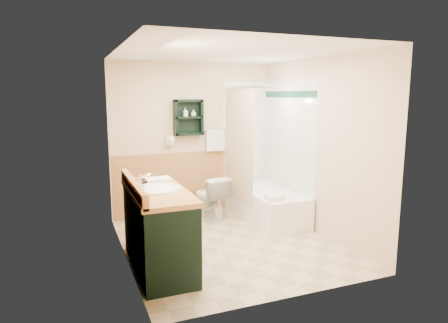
{
  "coord_description": "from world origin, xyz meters",
  "views": [
    {
      "loc": [
        -1.88,
        -4.53,
        1.9
      ],
      "look_at": [
        0.01,
        0.2,
        1.04
      ],
      "focal_mm": 32.0,
      "sensor_mm": 36.0,
      "label": 1
    }
  ],
  "objects_px": {
    "vanity_book": "(135,174)",
    "toilet": "(210,198)",
    "vanity": "(158,229)",
    "soap_bottle_a": "(185,115)",
    "bathtub": "(267,205)",
    "hair_dryer": "(170,141)",
    "soap_bottle_b": "(193,114)",
    "wall_shelf": "(188,117)"
  },
  "relations": [
    {
      "from": "hair_dryer",
      "to": "toilet",
      "type": "height_order",
      "value": "hair_dryer"
    },
    {
      "from": "bathtub",
      "to": "soap_bottle_a",
      "type": "distance_m",
      "value": 1.87
    },
    {
      "from": "hair_dryer",
      "to": "bathtub",
      "type": "bearing_deg",
      "value": -28.39
    },
    {
      "from": "vanity",
      "to": "bathtub",
      "type": "xyz_separation_m",
      "value": [
        1.92,
        1.09,
        -0.21
      ]
    },
    {
      "from": "vanity",
      "to": "soap_bottle_a",
      "type": "distance_m",
      "value": 2.28
    },
    {
      "from": "vanity_book",
      "to": "vanity",
      "type": "bearing_deg",
      "value": -92.29
    },
    {
      "from": "wall_shelf",
      "to": "soap_bottle_b",
      "type": "bearing_deg",
      "value": -3.57
    },
    {
      "from": "hair_dryer",
      "to": "soap_bottle_a",
      "type": "bearing_deg",
      "value": -6.87
    },
    {
      "from": "bathtub",
      "to": "soap_bottle_b",
      "type": "bearing_deg",
      "value": 144.01
    },
    {
      "from": "toilet",
      "to": "soap_bottle_b",
      "type": "distance_m",
      "value": 1.32
    },
    {
      "from": "vanity_book",
      "to": "soap_bottle_b",
      "type": "xyz_separation_m",
      "value": [
        1.14,
        1.38,
        0.61
      ]
    },
    {
      "from": "vanity_book",
      "to": "toilet",
      "type": "bearing_deg",
      "value": 14.83
    },
    {
      "from": "soap_bottle_a",
      "to": "hair_dryer",
      "type": "bearing_deg",
      "value": 173.13
    },
    {
      "from": "wall_shelf",
      "to": "toilet",
      "type": "bearing_deg",
      "value": -55.1
    },
    {
      "from": "wall_shelf",
      "to": "bathtub",
      "type": "height_order",
      "value": "wall_shelf"
    },
    {
      "from": "hair_dryer",
      "to": "vanity_book",
      "type": "xyz_separation_m",
      "value": [
        -0.76,
        -1.41,
        -0.2
      ]
    },
    {
      "from": "bathtub",
      "to": "vanity_book",
      "type": "xyz_separation_m",
      "value": [
        -2.08,
        -0.69,
        0.77
      ]
    },
    {
      "from": "hair_dryer",
      "to": "toilet",
      "type": "distance_m",
      "value": 1.07
    },
    {
      "from": "hair_dryer",
      "to": "vanity",
      "type": "xyz_separation_m",
      "value": [
        -0.59,
        -1.81,
        -0.75
      ]
    },
    {
      "from": "soap_bottle_b",
      "to": "wall_shelf",
      "type": "bearing_deg",
      "value": 176.43
    },
    {
      "from": "hair_dryer",
      "to": "soap_bottle_a",
      "type": "relative_size",
      "value": 1.8
    },
    {
      "from": "toilet",
      "to": "soap_bottle_a",
      "type": "height_order",
      "value": "soap_bottle_a"
    },
    {
      "from": "hair_dryer",
      "to": "vanity_book",
      "type": "bearing_deg",
      "value": -118.39
    },
    {
      "from": "soap_bottle_b",
      "to": "bathtub",
      "type": "bearing_deg",
      "value": -35.99
    },
    {
      "from": "wall_shelf",
      "to": "hair_dryer",
      "type": "bearing_deg",
      "value": 175.24
    },
    {
      "from": "soap_bottle_a",
      "to": "soap_bottle_b",
      "type": "distance_m",
      "value": 0.13
    },
    {
      "from": "bathtub",
      "to": "toilet",
      "type": "distance_m",
      "value": 0.89
    },
    {
      "from": "wall_shelf",
      "to": "soap_bottle_a",
      "type": "relative_size",
      "value": 4.13
    },
    {
      "from": "toilet",
      "to": "soap_bottle_b",
      "type": "height_order",
      "value": "soap_bottle_b"
    },
    {
      "from": "bathtub",
      "to": "toilet",
      "type": "xyz_separation_m",
      "value": [
        -0.8,
        0.37,
        0.1
      ]
    },
    {
      "from": "soap_bottle_b",
      "to": "soap_bottle_a",
      "type": "bearing_deg",
      "value": 180.0
    },
    {
      "from": "vanity",
      "to": "toilet",
      "type": "relative_size",
      "value": 2.06
    },
    {
      "from": "vanity",
      "to": "vanity_book",
      "type": "distance_m",
      "value": 0.7
    },
    {
      "from": "vanity",
      "to": "toilet",
      "type": "distance_m",
      "value": 1.84
    },
    {
      "from": "wall_shelf",
      "to": "toilet",
      "type": "relative_size",
      "value": 0.81
    },
    {
      "from": "vanity_book",
      "to": "bathtub",
      "type": "bearing_deg",
      "value": -6.36
    },
    {
      "from": "vanity",
      "to": "wall_shelf",
      "type": "bearing_deg",
      "value": 63.33
    },
    {
      "from": "toilet",
      "to": "vanity",
      "type": "bearing_deg",
      "value": 41.25
    },
    {
      "from": "hair_dryer",
      "to": "soap_bottle_b",
      "type": "bearing_deg",
      "value": -4.51
    },
    {
      "from": "toilet",
      "to": "vanity_book",
      "type": "bearing_deg",
      "value": 28.24
    },
    {
      "from": "bathtub",
      "to": "vanity",
      "type": "bearing_deg",
      "value": -150.4
    },
    {
      "from": "hair_dryer",
      "to": "toilet",
      "type": "relative_size",
      "value": 0.35
    }
  ]
}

